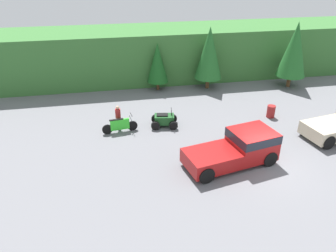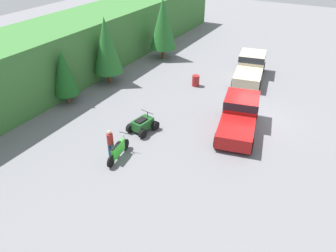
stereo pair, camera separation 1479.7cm
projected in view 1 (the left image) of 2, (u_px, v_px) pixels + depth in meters
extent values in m
plane|color=slate|center=(265.00, 165.00, 18.32)|extent=(80.00, 80.00, 0.00)
cube|color=#387033|center=(193.00, 51.00, 31.19)|extent=(44.00, 6.00, 4.50)
cylinder|color=brown|center=(158.00, 85.00, 28.36)|extent=(0.24, 0.24, 0.73)
cone|color=#19561E|center=(158.00, 63.00, 27.41)|extent=(1.79, 1.79, 3.34)
cylinder|color=brown|center=(207.00, 83.00, 28.63)|extent=(0.32, 0.32, 0.95)
cone|color=#236628|center=(209.00, 53.00, 27.41)|extent=(2.33, 2.33, 4.33)
cylinder|color=brown|center=(289.00, 81.00, 28.95)|extent=(0.34, 0.34, 1.01)
cone|color=#236628|center=(294.00, 49.00, 27.64)|extent=(2.47, 2.47, 4.61)
cube|color=maroon|center=(252.00, 143.00, 18.35)|extent=(2.68, 2.51, 1.57)
cube|color=#1E232D|center=(253.00, 135.00, 18.12)|extent=(2.71, 2.54, 0.50)
cube|color=maroon|center=(211.00, 159.00, 17.66)|extent=(3.18, 2.62, 0.82)
cylinder|color=black|center=(249.00, 142.00, 19.61)|extent=(0.93, 0.46, 0.89)
cylinder|color=black|center=(270.00, 159.00, 18.04)|extent=(0.93, 0.46, 0.89)
cylinder|color=black|center=(190.00, 156.00, 18.26)|extent=(0.93, 0.46, 0.89)
cylinder|color=black|center=(206.00, 175.00, 16.69)|extent=(0.93, 0.46, 0.89)
cube|color=beige|center=(329.00, 130.00, 20.60)|extent=(3.29, 2.58, 0.82)
cylinder|color=black|center=(306.00, 128.00, 21.21)|extent=(0.92, 0.43, 0.89)
cylinder|color=black|center=(328.00, 142.00, 19.62)|extent=(0.92, 0.43, 0.89)
cylinder|color=black|center=(132.00, 126.00, 21.75)|extent=(0.68, 0.18, 0.67)
cylinder|color=black|center=(107.00, 129.00, 21.29)|extent=(0.68, 0.18, 0.67)
cube|color=green|center=(120.00, 124.00, 21.42)|extent=(1.25, 0.32, 0.72)
cylinder|color=#B7B7BC|center=(131.00, 120.00, 21.54)|extent=(0.31, 0.09, 0.81)
cylinder|color=black|center=(131.00, 115.00, 21.35)|extent=(0.11, 0.60, 0.04)
cube|color=black|center=(116.00, 120.00, 21.18)|extent=(0.92, 0.25, 0.06)
cylinder|color=black|center=(173.00, 119.00, 22.81)|extent=(0.60, 0.31, 0.57)
cylinder|color=black|center=(173.00, 125.00, 21.88)|extent=(0.60, 0.31, 0.57)
cylinder|color=black|center=(155.00, 119.00, 22.78)|extent=(0.60, 0.31, 0.57)
cylinder|color=black|center=(155.00, 126.00, 21.85)|extent=(0.60, 0.31, 0.57)
cube|color=#194C1E|center=(164.00, 119.00, 22.23)|extent=(1.42, 1.01, 0.58)
cylinder|color=black|center=(171.00, 113.00, 22.03)|extent=(0.06, 0.06, 0.35)
cylinder|color=black|center=(171.00, 111.00, 21.95)|extent=(0.19, 0.98, 0.04)
cube|color=black|center=(162.00, 115.00, 22.07)|extent=(0.82, 0.58, 0.08)
cylinder|color=navy|center=(118.00, 123.00, 21.94)|extent=(0.20, 0.20, 0.84)
cylinder|color=navy|center=(119.00, 124.00, 21.78)|extent=(0.20, 0.20, 0.84)
cylinder|color=maroon|center=(118.00, 113.00, 21.52)|extent=(0.40, 0.40, 0.63)
sphere|color=tan|center=(117.00, 108.00, 21.32)|extent=(0.26, 0.26, 0.23)
cylinder|color=maroon|center=(271.00, 111.00, 23.48)|extent=(0.58, 0.58, 0.88)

